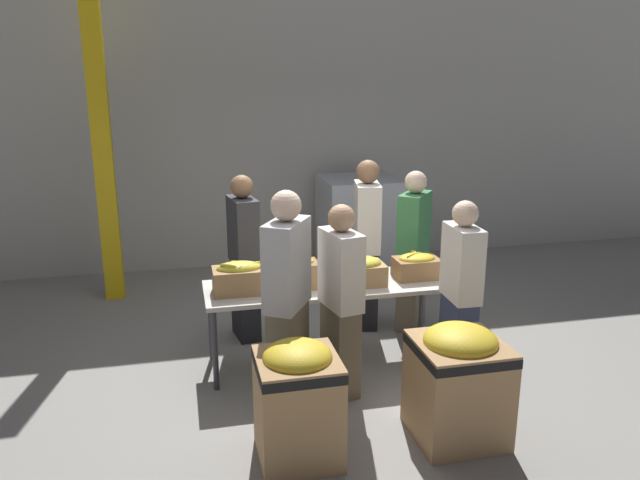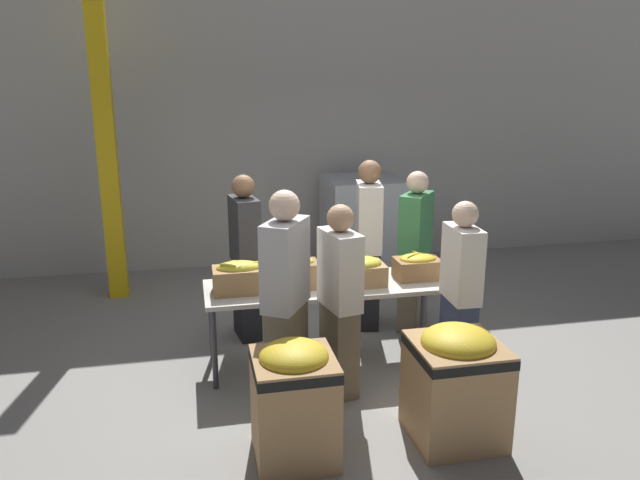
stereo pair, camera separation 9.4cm
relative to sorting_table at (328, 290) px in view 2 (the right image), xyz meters
name	(u,v)px [view 2 (the right image)]	position (x,y,z in m)	size (l,w,h in m)	color
ground_plane	(328,361)	(0.00, 0.00, -0.71)	(30.00, 30.00, 0.00)	gray
wall_back	(276,120)	(0.00, 3.25, 1.29)	(16.00, 0.08, 4.00)	#B7B7B2
sorting_table	(328,290)	(0.00, 0.00, 0.00)	(2.24, 0.73, 0.77)	beige
banana_box_0	(239,277)	(-0.81, -0.03, 0.20)	(0.46, 0.30, 0.29)	#A37A4C
banana_box_1	(295,272)	(-0.31, -0.01, 0.20)	(0.42, 0.28, 0.30)	olive
banana_box_2	(360,270)	(0.29, -0.05, 0.19)	(0.43, 0.32, 0.26)	tan
banana_box_3	(418,266)	(0.86, 0.00, 0.18)	(0.42, 0.30, 0.25)	olive
volunteer_0	(368,246)	(0.60, 0.76, 0.17)	(0.33, 0.52, 1.79)	black
volunteer_1	(415,253)	(1.05, 0.58, 0.13)	(0.46, 0.49, 1.69)	#6B604C
volunteer_2	(460,295)	(1.02, -0.61, 0.10)	(0.23, 0.44, 1.63)	#2D3856
volunteer_3	(340,302)	(-0.03, -0.58, 0.10)	(0.31, 0.48, 1.64)	#6B604C
volunteer_4	(246,259)	(-0.68, 0.74, 0.12)	(0.29, 0.48, 1.69)	black
volunteer_5	(286,301)	(-0.49, -0.66, 0.18)	(0.45, 0.53, 1.79)	#6B604C
donation_bin_0	(294,398)	(-0.56, -1.41, -0.25)	(0.57, 0.57, 0.88)	tan
donation_bin_1	(456,380)	(0.65, -1.41, -0.25)	(0.64, 0.64, 0.88)	tan
support_pillar	(105,130)	(-2.10, 2.27, 1.29)	(0.21, 0.21, 4.00)	yellow
pallet_stack_0	(362,227)	(1.03, 2.51, -0.08)	(1.04, 1.04, 1.29)	olive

